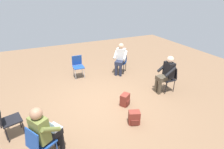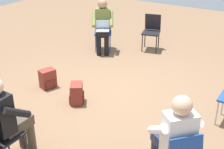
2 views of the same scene
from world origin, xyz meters
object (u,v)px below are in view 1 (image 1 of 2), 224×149
(chair_southeast, at_px, (121,60))
(person_in_white, at_px, (120,57))
(backpack_by_empty_chair, at_px, (134,118))
(person_with_laptop, at_px, (45,129))
(chair_northwest, at_px, (39,143))
(backpack_near_laptop_user, at_px, (125,100))
(chair_east, at_px, (78,65))
(person_in_black, at_px, (166,72))
(chair_south, at_px, (169,77))
(chair_north, at_px, (7,119))

(chair_southeast, height_order, person_in_white, person_in_white)
(chair_southeast, relative_size, backpack_by_empty_chair, 2.36)
(person_with_laptop, bearing_deg, chair_northwest, -90.00)
(person_with_laptop, xyz_separation_m, backpack_near_laptop_user, (0.92, -2.26, -0.53))
(backpack_near_laptop_user, distance_m, backpack_by_empty_chair, 0.83)
(backpack_near_laptop_user, bearing_deg, chair_east, 16.90)
(chair_northwest, relative_size, backpack_by_empty_chair, 2.36)
(person_in_black, relative_size, person_in_white, 1.00)
(chair_south, distance_m, person_in_black, 0.26)
(chair_northwest, bearing_deg, chair_north, 179.08)
(chair_northwest, bearing_deg, backpack_by_empty_chair, 63.60)
(chair_southeast, relative_size, person_in_black, 0.69)
(chair_east, relative_size, backpack_near_laptop_user, 2.36)
(chair_east, bearing_deg, chair_south, 138.60)
(chair_northwest, height_order, backpack_by_empty_chair, chair_northwest)
(chair_east, height_order, chair_south, same)
(backpack_near_laptop_user, xyz_separation_m, backpack_by_empty_chair, (-0.81, 0.17, 0.00))
(person_in_black, relative_size, backpack_near_laptop_user, 3.44)
(chair_north, bearing_deg, person_with_laptop, 24.30)
(chair_east, distance_m, chair_northwest, 3.85)
(chair_northwest, bearing_deg, person_in_black, 74.74)
(person_in_white, height_order, backpack_by_empty_chair, person_in_white)
(backpack_near_laptop_user, bearing_deg, person_in_black, -84.26)
(chair_east, distance_m, backpack_by_empty_chair, 3.34)
(chair_south, height_order, backpack_near_laptop_user, chair_south)
(chair_northwest, bearing_deg, chair_southeast, 101.57)
(chair_southeast, distance_m, backpack_by_empty_chair, 3.23)
(chair_east, height_order, person_with_laptop, person_with_laptop)
(person_with_laptop, height_order, person_in_black, same)
(person_in_black, xyz_separation_m, backpack_near_laptop_user, (-0.16, 1.59, -0.54))
(person_with_laptop, relative_size, person_in_black, 1.00)
(person_in_white, bearing_deg, chair_southeast, -90.00)
(person_with_laptop, bearing_deg, chair_north, -172.66)
(backpack_near_laptop_user, bearing_deg, chair_south, -84.92)
(chair_north, height_order, backpack_near_laptop_user, chair_north)
(chair_southeast, relative_size, person_with_laptop, 0.69)
(chair_east, relative_size, chair_south, 1.00)
(person_in_white, xyz_separation_m, backpack_by_empty_chair, (-2.87, 1.06, -0.54))
(person_in_white, xyz_separation_m, backpack_near_laptop_user, (-2.06, 0.89, -0.54))
(person_with_laptop, relative_size, backpack_near_laptop_user, 3.44)
(person_in_black, height_order, person_in_white, same)
(person_in_white, bearing_deg, chair_northwest, 86.00)
(chair_northwest, distance_m, person_with_laptop, 0.26)
(chair_northwest, xyz_separation_m, person_with_laptop, (0.09, -0.14, 0.20))
(person_with_laptop, bearing_deg, chair_east, 124.37)
(backpack_near_laptop_user, bearing_deg, chair_southeast, -24.68)
(chair_south, distance_m, person_in_white, 2.10)
(chair_east, bearing_deg, person_in_white, 167.54)
(chair_north, distance_m, backpack_by_empty_chair, 2.96)
(chair_south, bearing_deg, backpack_near_laptop_user, 96.33)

